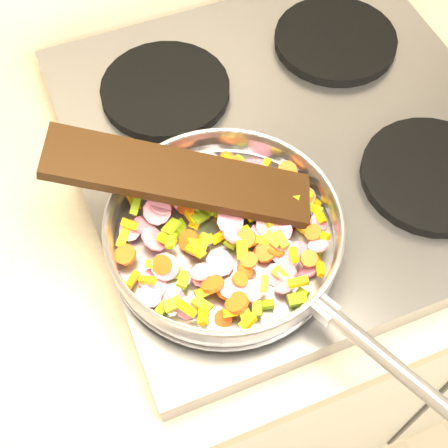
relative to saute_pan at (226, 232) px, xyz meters
name	(u,v)px	position (x,y,z in m)	size (l,w,h in m)	color
cooktop	(291,143)	(0.16, 0.14, -0.06)	(0.60, 0.60, 0.04)	#939399
grate_fl	(239,243)	(0.02, 0.00, -0.04)	(0.19, 0.19, 0.02)	black
grate_fr	(432,175)	(0.30, 0.00, -0.04)	(0.19, 0.19, 0.02)	black
grate_bl	(165,90)	(0.02, 0.28, -0.04)	(0.19, 0.19, 0.02)	black
grate_br	(335,40)	(0.30, 0.28, -0.04)	(0.19, 0.19, 0.02)	black
saute_pan	(226,232)	(0.00, 0.00, 0.00)	(0.32, 0.47, 0.05)	#9E9EA5
vegetable_heap	(226,228)	(0.00, 0.01, -0.01)	(0.27, 0.26, 0.04)	#E44F14
wooden_spatula	(181,177)	(-0.03, 0.07, 0.04)	(0.32, 0.07, 0.02)	black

